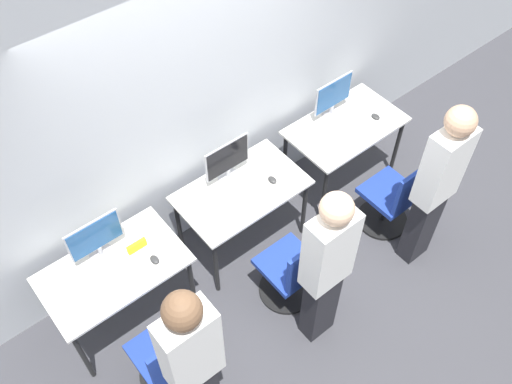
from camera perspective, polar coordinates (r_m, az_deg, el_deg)
name	(u,v)px	position (r m, az deg, el deg)	size (l,w,h in m)	color
ground_plane	(265,263)	(5.23, 0.91, -7.07)	(20.00, 20.00, 0.00)	#3D3D42
wall_back	(204,102)	(4.56, -5.18, 8.96)	(12.00, 0.05, 2.80)	#B7BCC1
desk_left	(115,275)	(4.53, -13.93, -8.03)	(1.09, 0.65, 0.74)	silver
monitor_left	(96,238)	(4.39, -15.75, -4.50)	(0.43, 0.19, 0.39)	#B2B2B7
keyboard_left	(121,279)	(4.38, -13.37, -8.46)	(0.41, 0.13, 0.02)	silver
mouse_left	(155,260)	(4.42, -10.11, -6.67)	(0.06, 0.09, 0.03)	#333333
office_chair_left	(169,360)	(4.45, -8.74, -16.30)	(0.48, 0.48, 0.89)	black
person_left	(193,362)	(3.75, -6.35, -16.50)	(0.36, 0.23, 1.77)	#232328
desk_center	(242,196)	(4.85, -1.45, -0.40)	(1.09, 0.65, 0.74)	silver
monitor_center	(227,160)	(4.72, -2.87, 3.17)	(0.43, 0.19, 0.39)	#B2B2B7
keyboard_center	(248,195)	(4.73, -0.81, -0.30)	(0.41, 0.13, 0.02)	silver
mouse_center	(272,180)	(4.83, 1.65, 1.23)	(0.06, 0.09, 0.03)	#333333
office_chair_center	(292,273)	(4.76, 3.64, -8.06)	(0.48, 0.48, 0.89)	black
person_center	(327,266)	(4.11, 7.07, -7.37)	(0.36, 0.23, 1.74)	#232328
desk_right	(345,132)	(5.43, 8.88, 5.98)	(1.09, 0.65, 0.74)	silver
monitor_right	(333,97)	(5.33, 7.73, 9.44)	(0.43, 0.19, 0.39)	#B2B2B7
keyboard_right	(352,129)	(5.33, 9.59, 6.27)	(0.41, 0.13, 0.02)	silver
mouse_right	(376,116)	(5.48, 11.88, 7.40)	(0.06, 0.09, 0.03)	#333333
office_chair_right	(393,200)	(5.34, 13.51, -0.81)	(0.48, 0.48, 0.89)	black
person_right	(437,183)	(4.73, 17.66, 0.84)	(0.36, 0.23, 1.77)	#232328
placard_left	(137,246)	(4.48, -11.83, -5.32)	(0.16, 0.03, 0.08)	yellow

